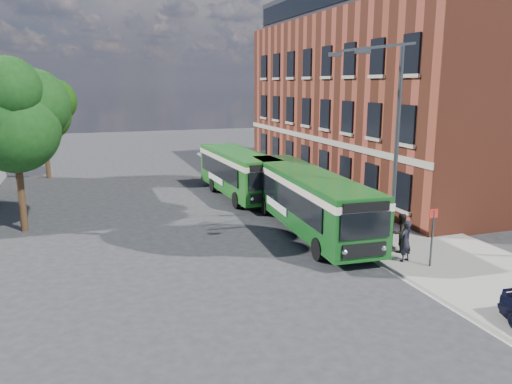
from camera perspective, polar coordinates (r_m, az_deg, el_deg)
name	(u,v)px	position (r m, az deg, el deg)	size (l,w,h in m)	color
ground	(265,252)	(22.50, 1.01, -6.86)	(120.00, 120.00, 0.00)	#262629
pavement	(325,200)	(32.24, 7.87, -0.91)	(6.00, 48.00, 0.15)	gray
kerb_line	(281,205)	(31.03, 2.83, -1.46)	(0.12, 48.00, 0.01)	beige
brick_office	(389,89)	(38.40, 14.98, 11.29)	(12.10, 26.00, 14.20)	brown
street_lamp	(389,146)	(21.82, 14.98, 5.05)	(2.96, 2.38, 9.00)	#3E4143
bus_stop_sign	(432,234)	(21.19, 19.51, -4.54)	(0.35, 0.08, 2.52)	#3E4143
bus_front	(307,195)	(25.47, 5.82, -0.35)	(3.23, 12.69, 3.02)	#124F18
bus_rear	(238,169)	(32.92, -2.02, 2.59)	(2.96, 9.89, 3.02)	#1A6119
pedestrian_a	(405,241)	(21.60, 16.70, -5.38)	(0.64, 0.42, 1.74)	black
pedestrian_b	(401,233)	(22.68, 16.19, -4.51)	(0.84, 0.66, 1.73)	black
tree_left	(15,115)	(27.25, -25.88, 7.93)	(5.13, 4.88, 8.67)	#3B2515
tree_right	(43,107)	(42.45, -23.12, 8.95)	(4.89, 4.65, 8.26)	#3B2515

